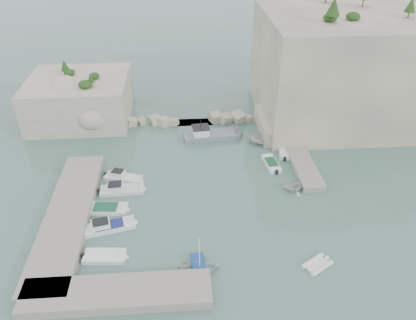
{
  "coord_description": "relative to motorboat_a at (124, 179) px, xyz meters",
  "views": [
    {
      "loc": [
        -3.12,
        -37.94,
        32.52
      ],
      "look_at": [
        0.0,
        6.0,
        3.0
      ],
      "focal_mm": 35.0,
      "sensor_mm": 36.0,
      "label": 1
    }
  ],
  "objects": [
    {
      "name": "rowboat",
      "position": [
        9.37,
        -16.35,
        0.0
      ],
      "size": [
        4.72,
        3.69,
        0.89
      ],
      "primitive_type": "imported",
      "rotation": [
        0.0,
        0.0,
        1.73
      ],
      "color": "white",
      "rests_on": "ground"
    },
    {
      "name": "cliff_terrace",
      "position": [
        24.34,
        11.42,
        1.25
      ],
      "size": [
        8.0,
        10.0,
        2.5
      ],
      "primitive_type": "cube",
      "color": "beige",
      "rests_on": "ground"
    },
    {
      "name": "ledge_east",
      "position": [
        24.84,
        3.42,
        0.4
      ],
      "size": [
        3.0,
        16.0,
        0.8
      ],
      "primitive_type": "cube",
      "color": "#9E9689",
      "rests_on": "ground"
    },
    {
      "name": "inflatable_dinghy",
      "position": [
        21.56,
        -16.59,
        0.0
      ],
      "size": [
        3.69,
        3.12,
        0.44
      ],
      "primitive_type": null,
      "rotation": [
        0.0,
        0.0,
        0.55
      ],
      "color": "white",
      "rests_on": "ground"
    },
    {
      "name": "tender_east_d",
      "position": [
        20.37,
        7.61,
        0.0
      ],
      "size": [
        5.39,
        3.26,
        1.95
      ],
      "primitive_type": "imported",
      "rotation": [
        0.0,
        0.0,
        1.28
      ],
      "color": "silver",
      "rests_on": "ground"
    },
    {
      "name": "motorboat_b",
      "position": [
        0.1,
        -2.64,
        0.0
      ],
      "size": [
        6.22,
        2.35,
        1.4
      ],
      "primitive_type": null,
      "rotation": [
        0.0,
        0.0,
        0.06
      ],
      "color": "silver",
      "rests_on": "ground"
    },
    {
      "name": "quay_south",
      "position": [
        1.34,
        -19.08,
        0.55
      ],
      "size": [
        18.0,
        4.0,
        1.1
      ],
      "primitive_type": "cube",
      "color": "#9E9689",
      "rests_on": "ground"
    },
    {
      "name": "vegetation",
      "position": [
        29.18,
        17.82,
        17.93
      ],
      "size": [
        53.48,
        13.88,
        13.4
      ],
      "color": "#1E4219",
      "rests_on": "ground"
    },
    {
      "name": "breakwater",
      "position": [
        10.34,
        15.42,
        0.7
      ],
      "size": [
        28.0,
        3.0,
        1.4
      ],
      "primitive_type": "cube",
      "color": "beige",
      "rests_on": "ground"
    },
    {
      "name": "rowboat_mast",
      "position": [
        9.37,
        -16.35,
        2.54
      ],
      "size": [
        0.1,
        0.1,
        4.2
      ],
      "primitive_type": "cylinder",
      "color": "white",
      "rests_on": "rowboat"
    },
    {
      "name": "motorboat_e",
      "position": [
        -0.56,
        -13.98,
        0.0
      ],
      "size": [
        4.9,
        2.3,
        0.7
      ],
      "primitive_type": null,
      "rotation": [
        0.0,
        0.0,
        -0.07
      ],
      "color": "white",
      "rests_on": "ground"
    },
    {
      "name": "tender_east_c",
      "position": [
        23.01,
        4.93,
        0.0
      ],
      "size": [
        2.21,
        4.57,
        0.7
      ],
      "primitive_type": null,
      "rotation": [
        0.0,
        0.0,
        1.38
      ],
      "color": "white",
      "rests_on": "ground"
    },
    {
      "name": "motorboat_a",
      "position": [
        0.0,
        0.0,
        0.0
      ],
      "size": [
        5.77,
        3.23,
        1.4
      ],
      "primitive_type": null,
      "rotation": [
        0.0,
        0.0,
        -0.31
      ],
      "color": "white",
      "rests_on": "ground"
    },
    {
      "name": "ground",
      "position": [
        11.34,
        -6.58,
        0.0
      ],
      "size": [
        400.0,
        400.0,
        0.0
      ],
      "primitive_type": "plane",
      "color": "slate",
      "rests_on": "ground"
    },
    {
      "name": "work_boat",
      "position": [
        12.69,
        10.12,
        0.0
      ],
      "size": [
        9.88,
        3.83,
        2.2
      ],
      "primitive_type": null,
      "rotation": [
        0.0,
        0.0,
        0.1
      ],
      "color": "slate",
      "rests_on": "ground"
    },
    {
      "name": "outcrop_west",
      "position": [
        -8.66,
        18.42,
        3.5
      ],
      "size": [
        16.0,
        14.0,
        7.0
      ],
      "primitive_type": "cube",
      "color": "beige",
      "rests_on": "ground"
    },
    {
      "name": "motorboat_d",
      "position": [
        -0.66,
        -9.45,
        0.0
      ],
      "size": [
        6.71,
        3.37,
        1.4
      ],
      "primitive_type": null,
      "rotation": [
        0.0,
        0.0,
        0.24
      ],
      "color": "white",
      "rests_on": "ground"
    },
    {
      "name": "tender_east_b",
      "position": [
        20.48,
        1.94,
        0.0
      ],
      "size": [
        2.23,
        4.89,
        0.7
      ],
      "primitive_type": null,
      "rotation": [
        0.0,
        0.0,
        1.71
      ],
      "color": "white",
      "rests_on": "ground"
    },
    {
      "name": "quay_west",
      "position": [
        -5.66,
        -7.58,
        0.55
      ],
      "size": [
        5.0,
        24.0,
        1.1
      ],
      "primitive_type": "cube",
      "color": "#9E9689",
      "rests_on": "ground"
    },
    {
      "name": "tender_east_a",
      "position": [
        22.24,
        -3.9,
        0.0
      ],
      "size": [
        3.53,
        3.15,
        1.69
      ],
      "primitive_type": "imported",
      "rotation": [
        0.0,
        0.0,
        1.7
      ],
      "color": "silver",
      "rests_on": "ground"
    },
    {
      "name": "motorboat_c",
      "position": [
        -1.49,
        -6.24,
        0.0
      ],
      "size": [
        5.78,
        2.51,
        0.7
      ],
      "primitive_type": null,
      "rotation": [
        0.0,
        0.0,
        -0.08
      ],
      "color": "white",
      "rests_on": "ground"
    },
    {
      "name": "cliff_east",
      "position": [
        34.34,
        16.42,
        8.5
      ],
      "size": [
        26.0,
        22.0,
        17.0
      ],
      "primitive_type": "cube",
      "color": "beige",
      "rests_on": "ground"
    }
  ]
}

